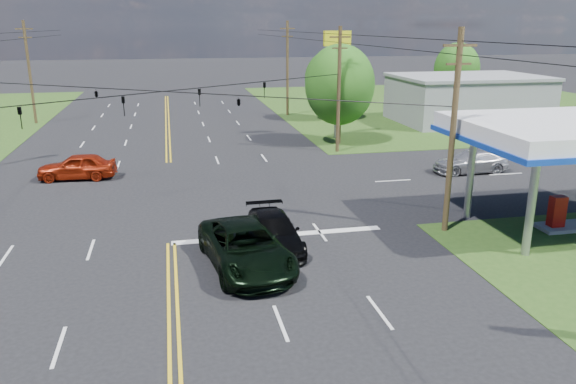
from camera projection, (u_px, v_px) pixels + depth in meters
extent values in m
plane|color=black|center=(170.00, 194.00, 33.05)|extent=(280.00, 280.00, 0.00)
cube|color=#264716|center=(453.00, 105.00, 69.99)|extent=(46.00, 48.00, 0.03)
cube|color=silver|center=(279.00, 236.00, 26.54)|extent=(10.00, 0.50, 0.02)
cube|color=gray|center=(467.00, 100.00, 57.12)|extent=(14.00, 10.00, 4.40)
cylinder|color=#A5A5AA|center=(531.00, 204.00, 23.64)|extent=(0.36, 0.36, 4.65)
cylinder|color=#A5A5AA|center=(471.00, 174.00, 28.33)|extent=(0.36, 0.36, 4.65)
cube|color=gray|center=(576.00, 226.00, 27.52)|extent=(4.00, 1.40, 0.20)
cube|color=maroon|center=(557.00, 211.00, 27.03)|extent=(0.70, 0.50, 1.50)
cylinder|color=#3A2E18|center=(453.00, 134.00, 25.83)|extent=(0.28, 0.28, 9.50)
cube|color=#3A2E18|center=(460.00, 45.00, 24.70)|extent=(1.60, 0.12, 0.12)
cube|color=#3A2E18|center=(459.00, 64.00, 24.93)|extent=(1.20, 0.10, 0.10)
cylinder|color=#3A2E18|center=(339.00, 91.00, 42.71)|extent=(0.28, 0.28, 9.50)
cube|color=#3A2E18|center=(340.00, 37.00, 41.58)|extent=(1.60, 0.12, 0.12)
cube|color=#3A2E18|center=(340.00, 48.00, 41.81)|extent=(1.20, 0.10, 0.10)
cylinder|color=#3A2E18|center=(30.00, 73.00, 55.29)|extent=(0.28, 0.28, 10.00)
cube|color=#3A2E18|center=(24.00, 29.00, 54.09)|extent=(1.60, 0.12, 0.12)
cube|color=#3A2E18|center=(25.00, 37.00, 54.32)|extent=(1.20, 0.10, 0.10)
cylinder|color=#3A2E18|center=(287.00, 69.00, 60.45)|extent=(0.28, 0.28, 10.00)
cube|color=#3A2E18|center=(287.00, 28.00, 59.24)|extent=(1.60, 0.12, 0.12)
cube|color=#3A2E18|center=(287.00, 36.00, 59.47)|extent=(1.20, 0.10, 0.10)
imported|color=black|center=(21.00, 118.00, 25.99)|extent=(0.17, 0.21, 1.05)
imported|color=black|center=(124.00, 106.00, 29.74)|extent=(0.17, 0.21, 1.05)
imported|color=black|center=(200.00, 98.00, 33.26)|extent=(0.17, 0.21, 1.05)
imported|color=black|center=(264.00, 90.00, 37.01)|extent=(0.17, 0.21, 1.05)
imported|color=black|center=(96.00, 93.00, 33.18)|extent=(1.24, 0.26, 0.50)
imported|color=black|center=(239.00, 101.00, 29.66)|extent=(1.24, 0.26, 0.50)
cylinder|color=black|center=(398.00, 37.00, 31.21)|extent=(0.04, 100.00, 0.04)
cylinder|color=black|center=(398.00, 48.00, 31.38)|extent=(0.04, 100.00, 0.04)
cylinder|color=#3A2E18|center=(339.00, 124.00, 46.60)|extent=(0.36, 0.36, 3.30)
ellipsoid|color=#184F15|center=(340.00, 85.00, 45.68)|extent=(5.70, 5.70, 6.60)
cylinder|color=#3A2E18|center=(328.00, 106.00, 58.41)|extent=(0.36, 0.36, 2.86)
ellipsoid|color=#184F15|center=(329.00, 79.00, 57.61)|extent=(4.94, 4.94, 5.72)
cylinder|color=#3A2E18|center=(455.00, 94.00, 67.48)|extent=(0.36, 0.36, 3.08)
ellipsoid|color=#184F15|center=(457.00, 69.00, 66.61)|extent=(5.32, 5.32, 6.16)
imported|color=black|center=(246.00, 247.00, 22.82)|extent=(3.75, 6.69, 1.77)
imported|color=black|center=(274.00, 232.00, 24.90)|extent=(2.14, 5.17, 1.50)
imported|color=maroon|center=(77.00, 166.00, 36.07)|extent=(4.97, 2.27, 1.65)
imported|color=#ACADB1|center=(470.00, 162.00, 37.73)|extent=(5.10, 2.10, 1.48)
cylinder|color=#A5A5AA|center=(336.00, 86.00, 48.15)|extent=(0.20, 0.20, 9.08)
cube|color=yellow|center=(337.00, 38.00, 47.02)|extent=(2.50, 0.68, 1.25)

